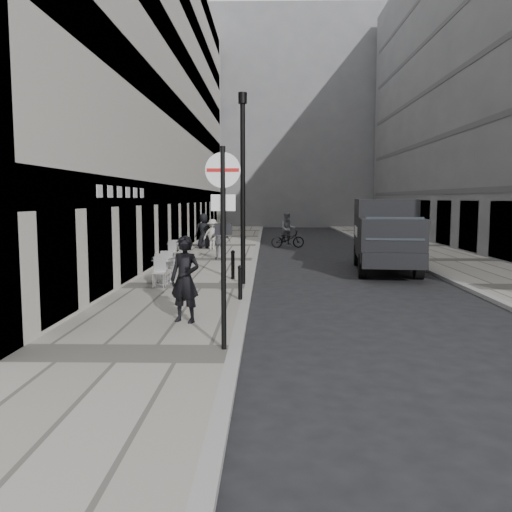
% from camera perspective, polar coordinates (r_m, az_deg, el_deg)
% --- Properties ---
extents(ground, '(120.00, 120.00, 0.00)m').
position_cam_1_polar(ground, '(7.40, -3.72, -16.99)').
color(ground, black).
rests_on(ground, ground).
extents(sidewalk, '(4.00, 60.00, 0.12)m').
position_cam_1_polar(sidewalk, '(25.08, -4.73, -0.46)').
color(sidewalk, '#9B958C').
rests_on(sidewalk, ground).
extents(far_sidewalk, '(4.00, 60.00, 0.12)m').
position_cam_1_polar(far_sidewalk, '(26.32, 19.84, -0.49)').
color(far_sidewalk, '#9B958C').
rests_on(far_sidewalk, ground).
extents(building_left, '(4.00, 45.00, 18.00)m').
position_cam_1_polar(building_left, '(32.55, -10.96, 16.75)').
color(building_left, '#B6B1A6').
rests_on(building_left, ground).
extents(building_right, '(6.00, 45.00, 20.00)m').
position_cam_1_polar(building_right, '(34.76, 25.08, 17.29)').
color(building_right, slate).
rests_on(building_right, ground).
extents(building_far, '(24.00, 16.00, 22.00)m').
position_cam_1_polar(building_far, '(63.31, 2.10, 13.40)').
color(building_far, slate).
rests_on(building_far, ground).
extents(walking_man, '(0.83, 0.69, 1.95)m').
position_cam_1_polar(walking_man, '(12.25, -7.48, -2.44)').
color(walking_man, black).
rests_on(walking_man, sidewalk).
extents(sign_post, '(0.64, 0.10, 3.71)m').
position_cam_1_polar(sign_post, '(9.82, -3.47, 3.71)').
color(sign_post, black).
rests_on(sign_post, sidewalk).
extents(lamppost, '(0.28, 0.28, 6.12)m').
position_cam_1_polar(lamppost, '(17.58, -1.40, 8.10)').
color(lamppost, black).
rests_on(lamppost, sidewalk).
extents(bollard_near, '(0.12, 0.12, 0.89)m').
position_cam_1_polar(bollard_near, '(14.96, -1.67, -2.91)').
color(bollard_near, black).
rests_on(bollard_near, sidewalk).
extents(bollard_far, '(0.12, 0.12, 0.93)m').
position_cam_1_polar(bollard_far, '(18.77, -2.45, -1.02)').
color(bollard_far, black).
rests_on(bollard_far, sidewalk).
extents(panel_van, '(2.94, 6.31, 2.87)m').
position_cam_1_polar(panel_van, '(22.20, 13.49, 2.58)').
color(panel_van, black).
rests_on(panel_van, ground).
extents(cyclist, '(2.02, 0.91, 2.11)m').
position_cam_1_polar(cyclist, '(32.10, 3.35, 2.34)').
color(cyclist, black).
rests_on(cyclist, ground).
extents(pedestrian_a, '(1.03, 0.58, 1.65)m').
position_cam_1_polar(pedestrian_a, '(24.74, -3.82, 1.52)').
color(pedestrian_a, slate).
rests_on(pedestrian_a, sidewalk).
extents(pedestrian_b, '(1.21, 0.90, 1.67)m').
position_cam_1_polar(pedestrian_b, '(29.51, -4.59, 2.26)').
color(pedestrian_b, '#ADA8A0').
rests_on(pedestrian_b, sidewalk).
extents(pedestrian_c, '(1.11, 0.91, 1.96)m').
position_cam_1_polar(pedestrian_c, '(30.43, -5.53, 2.64)').
color(pedestrian_c, black).
rests_on(pedestrian_c, sidewalk).
extents(cafe_table_near, '(0.72, 1.63, 0.93)m').
position_cam_1_polar(cafe_table_near, '(17.83, -9.78, -1.45)').
color(cafe_table_near, silver).
rests_on(cafe_table_near, sidewalk).
extents(cafe_table_mid, '(0.78, 1.75, 1.00)m').
position_cam_1_polar(cafe_table_mid, '(18.25, -9.63, -1.17)').
color(cafe_table_mid, silver).
rests_on(cafe_table_mid, sidewalk).
extents(cafe_table_far, '(0.70, 1.57, 0.90)m').
position_cam_1_polar(cafe_table_far, '(24.57, -8.62, 0.57)').
color(cafe_table_far, silver).
rests_on(cafe_table_far, sidewalk).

